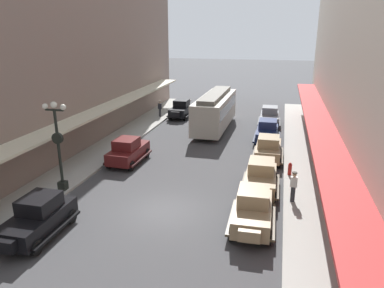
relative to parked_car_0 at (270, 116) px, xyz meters
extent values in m
plane|color=#424244|center=(-4.53, -19.19, -0.94)|extent=(200.00, 200.00, 0.00)
cube|color=#A8A59E|center=(-12.03, -19.19, -0.87)|extent=(3.00, 60.00, 0.15)
cube|color=#A8A59E|center=(2.97, -19.19, -0.87)|extent=(3.00, 60.00, 0.15)
cube|color=beige|center=(-12.63, -19.19, 2.06)|extent=(1.80, 54.00, 0.16)
cube|color=#BF3333|center=(3.57, -19.19, 2.06)|extent=(1.80, 54.00, 0.16)
cube|color=slate|center=(0.00, -0.03, -0.20)|extent=(1.79, 3.94, 0.80)
cube|color=slate|center=(-0.01, 0.22, 0.55)|extent=(1.48, 1.73, 0.70)
cube|color=#8C9EA8|center=(-0.01, 0.22, 0.55)|extent=(1.41, 1.70, 0.42)
cube|color=slate|center=(0.05, -2.16, -0.15)|extent=(0.94, 0.38, 0.52)
cube|color=#393A3D|center=(0.95, -0.01, -0.52)|extent=(0.32, 3.51, 0.12)
cube|color=#393A3D|center=(-0.95, -0.06, -0.52)|extent=(0.32, 3.51, 0.12)
cylinder|color=black|center=(0.84, -1.38, -0.60)|extent=(0.24, 0.68, 0.68)
cylinder|color=black|center=(-0.77, -1.42, -0.60)|extent=(0.24, 0.68, 0.68)
cylinder|color=black|center=(0.78, 1.35, -0.60)|extent=(0.24, 0.68, 0.68)
cylinder|color=black|center=(-0.84, 1.31, -0.60)|extent=(0.24, 0.68, 0.68)
cube|color=#19234C|center=(0.05, -5.62, -0.20)|extent=(1.73, 3.91, 0.80)
cube|color=#19234C|center=(0.05, -5.37, 0.55)|extent=(1.45, 1.71, 0.70)
cube|color=#8C9EA8|center=(0.05, -5.37, 0.55)|extent=(1.38, 1.68, 0.42)
cube|color=#19234C|center=(0.06, -7.75, -0.15)|extent=(0.94, 0.37, 0.52)
cube|color=black|center=(1.00, -5.62, -0.52)|extent=(0.27, 3.51, 0.12)
cube|color=black|center=(-0.90, -5.63, -0.52)|extent=(0.27, 3.51, 0.12)
cylinder|color=black|center=(0.87, -6.98, -0.60)|extent=(0.23, 0.68, 0.68)
cylinder|color=black|center=(-0.75, -7.00, -0.60)|extent=(0.23, 0.68, 0.68)
cylinder|color=black|center=(0.84, -4.25, -0.60)|extent=(0.23, 0.68, 0.68)
cylinder|color=black|center=(-0.77, -4.27, -0.60)|extent=(0.23, 0.68, 0.68)
cube|color=#997F5B|center=(0.03, -19.74, -0.20)|extent=(1.78, 3.93, 0.80)
cube|color=#997F5B|center=(0.03, -19.49, 0.55)|extent=(1.47, 1.73, 0.70)
cube|color=#8C9EA8|center=(0.03, -19.49, 0.55)|extent=(1.40, 1.69, 0.42)
cube|color=#997F5B|center=(0.08, -21.87, -0.15)|extent=(0.94, 0.38, 0.52)
cube|color=#4C3F2D|center=(0.98, -19.72, -0.52)|extent=(0.31, 3.51, 0.12)
cube|color=#4C3F2D|center=(-0.92, -19.75, -0.52)|extent=(0.31, 3.51, 0.12)
cylinder|color=black|center=(0.87, -21.09, -0.60)|extent=(0.23, 0.68, 0.68)
cylinder|color=black|center=(-0.75, -21.12, -0.60)|extent=(0.23, 0.68, 0.68)
cylinder|color=black|center=(0.81, -18.36, -0.60)|extent=(0.23, 0.68, 0.68)
cylinder|color=black|center=(-0.80, -18.39, -0.60)|extent=(0.23, 0.68, 0.68)
cube|color=black|center=(-9.31, 1.33, -0.20)|extent=(1.72, 3.91, 0.80)
cube|color=black|center=(-9.31, 1.58, 0.55)|extent=(1.45, 1.71, 0.70)
cube|color=#8C9EA8|center=(-9.31, 1.58, 0.55)|extent=(1.38, 1.67, 0.42)
cube|color=black|center=(-9.32, -0.80, -0.15)|extent=(0.94, 0.37, 0.52)
cube|color=black|center=(-8.36, 1.33, -0.52)|extent=(0.26, 3.51, 0.12)
cube|color=black|center=(-10.26, 1.34, -0.52)|extent=(0.26, 3.51, 0.12)
cylinder|color=black|center=(-8.51, -0.04, -0.60)|extent=(0.22, 0.68, 0.68)
cylinder|color=black|center=(-10.12, -0.03, -0.60)|extent=(0.22, 0.68, 0.68)
cylinder|color=black|center=(-8.49, 2.69, -0.60)|extent=(0.22, 0.68, 0.68)
cylinder|color=black|center=(-10.11, 2.70, -0.60)|extent=(0.22, 0.68, 0.68)
cube|color=#997F5B|center=(0.15, -15.65, -0.20)|extent=(1.73, 3.91, 0.80)
cube|color=#997F5B|center=(0.15, -15.40, 0.55)|extent=(1.45, 1.71, 0.70)
cube|color=#8C9EA8|center=(0.15, -15.40, 0.55)|extent=(1.38, 1.68, 0.42)
cube|color=#997F5B|center=(0.17, -17.78, -0.15)|extent=(0.94, 0.37, 0.52)
cube|color=#4C3F2D|center=(1.10, -15.64, -0.52)|extent=(0.27, 3.51, 0.12)
cube|color=#4C3F2D|center=(-0.80, -15.66, -0.52)|extent=(0.27, 3.51, 0.12)
cylinder|color=black|center=(0.97, -17.01, -0.60)|extent=(0.23, 0.68, 0.68)
cylinder|color=black|center=(-0.65, -17.02, -0.60)|extent=(0.23, 0.68, 0.68)
cylinder|color=black|center=(0.94, -14.28, -0.60)|extent=(0.23, 0.68, 0.68)
cylinder|color=black|center=(-0.67, -14.29, -0.60)|extent=(0.23, 0.68, 0.68)
cube|color=#997F5B|center=(0.33, -10.10, -0.20)|extent=(1.71, 3.90, 0.80)
cube|color=#997F5B|center=(0.33, -10.35, 0.55)|extent=(1.44, 1.70, 0.70)
cube|color=#8C9EA8|center=(0.33, -10.35, 0.55)|extent=(1.37, 1.67, 0.42)
cube|color=#997F5B|center=(0.33, -7.97, -0.15)|extent=(0.94, 0.36, 0.52)
cube|color=#4C3F2D|center=(-0.62, -10.10, -0.52)|extent=(0.25, 3.51, 0.12)
cube|color=#4C3F2D|center=(1.28, -10.09, -0.52)|extent=(0.25, 3.51, 0.12)
cylinder|color=black|center=(-0.48, -8.73, -0.60)|extent=(0.22, 0.68, 0.68)
cylinder|color=black|center=(1.14, -8.73, -0.60)|extent=(0.22, 0.68, 0.68)
cylinder|color=black|center=(-0.47, -11.46, -0.60)|extent=(0.22, 0.68, 0.68)
cylinder|color=black|center=(1.14, -11.46, -0.60)|extent=(0.22, 0.68, 0.68)
cube|color=#591919|center=(-9.17, -12.98, -0.20)|extent=(1.79, 3.94, 0.80)
cube|color=#591919|center=(-9.18, -13.23, 0.55)|extent=(1.48, 1.73, 0.70)
cube|color=#8C9EA8|center=(-9.18, -13.23, 0.55)|extent=(1.40, 1.70, 0.42)
cube|color=#591919|center=(-9.13, -10.85, -0.15)|extent=(0.94, 0.38, 0.52)
cube|color=black|center=(-10.12, -12.96, -0.52)|extent=(0.32, 3.51, 0.12)
cube|color=black|center=(-8.22, -13.00, -0.52)|extent=(0.32, 3.51, 0.12)
cylinder|color=black|center=(-9.95, -11.60, -0.60)|extent=(0.24, 0.68, 0.68)
cylinder|color=black|center=(-8.34, -11.63, -0.60)|extent=(0.24, 0.68, 0.68)
cylinder|color=black|center=(-10.01, -14.33, -0.60)|extent=(0.24, 0.68, 0.68)
cylinder|color=black|center=(-8.40, -14.36, -0.60)|extent=(0.24, 0.68, 0.68)
cube|color=black|center=(-9.34, -22.81, -0.20)|extent=(1.72, 3.91, 0.80)
cube|color=black|center=(-9.34, -22.56, 0.55)|extent=(1.45, 1.71, 0.70)
cube|color=#8C9EA8|center=(-9.34, -22.56, 0.55)|extent=(1.38, 1.67, 0.42)
cube|color=black|center=(-9.33, -24.94, -0.15)|extent=(0.94, 0.36, 0.52)
cube|color=black|center=(-8.39, -22.81, -0.52)|extent=(0.26, 3.51, 0.12)
cube|color=black|center=(-10.29, -22.82, -0.52)|extent=(0.26, 3.51, 0.12)
cylinder|color=black|center=(-8.52, -24.17, -0.60)|extent=(0.22, 0.68, 0.68)
cylinder|color=black|center=(-10.14, -24.18, -0.60)|extent=(0.22, 0.68, 0.68)
cylinder|color=black|center=(-8.54, -21.44, -0.60)|extent=(0.22, 0.68, 0.68)
cylinder|color=black|center=(-10.15, -21.45, -0.60)|extent=(0.22, 0.68, 0.68)
cube|color=#ADA899|center=(-4.92, -2.67, 0.81)|extent=(2.61, 9.63, 2.70)
cube|color=#5F5C54|center=(-4.92, -2.67, 2.34)|extent=(1.60, 8.66, 0.36)
cube|color=#8C9EA8|center=(-4.92, -2.67, 1.28)|extent=(2.62, 8.86, 0.95)
cube|color=black|center=(-4.95, -5.55, -0.74)|extent=(2.01, 1.22, 0.40)
cube|color=black|center=(-4.89, 0.21, -0.74)|extent=(2.01, 1.22, 0.40)
cube|color=black|center=(-10.93, -18.40, -0.54)|extent=(0.44, 0.44, 0.50)
cylinder|color=black|center=(-10.93, -18.40, 1.81)|extent=(0.16, 0.16, 4.20)
cube|color=black|center=(-10.93, -18.40, 3.91)|extent=(1.10, 0.10, 0.10)
sphere|color=white|center=(-11.48, -18.40, 4.09)|extent=(0.32, 0.32, 0.32)
sphere|color=white|center=(-10.38, -18.40, 4.09)|extent=(0.32, 0.32, 0.32)
sphere|color=white|center=(-10.93, -18.40, 4.19)|extent=(0.36, 0.36, 0.36)
cylinder|color=black|center=(-10.93, -18.40, 2.31)|extent=(0.64, 0.18, 0.64)
cylinder|color=silver|center=(-10.93, -18.30, 2.31)|extent=(0.56, 0.02, 0.56)
cylinder|color=#B21E19|center=(1.82, -12.95, -0.44)|extent=(0.24, 0.24, 0.70)
sphere|color=#B21E19|center=(1.82, -12.95, -0.07)|extent=(0.20, 0.20, 0.20)
cylinder|color=#2D2D33|center=(3.94, -1.35, -0.37)|extent=(0.24, 0.24, 0.85)
cube|color=#8C6647|center=(3.94, -1.35, 0.34)|extent=(0.36, 0.22, 0.56)
sphere|color=brown|center=(3.94, -1.35, 0.74)|extent=(0.22, 0.22, 0.22)
cylinder|color=#2D2D33|center=(1.94, -16.78, -0.37)|extent=(0.24, 0.24, 0.85)
cube|color=white|center=(1.94, -16.78, 0.34)|extent=(0.36, 0.22, 0.56)
sphere|color=tan|center=(1.94, -16.78, 0.74)|extent=(0.22, 0.22, 0.22)
cylinder|color=black|center=(1.94, -16.78, 0.86)|extent=(0.28, 0.28, 0.04)
cylinder|color=#4C4238|center=(3.85, -5.48, -0.37)|extent=(0.24, 0.24, 0.85)
cube|color=#3F598C|center=(3.85, -5.48, 0.34)|extent=(0.36, 0.22, 0.56)
sphere|color=#9E7051|center=(3.85, -5.48, 0.74)|extent=(0.22, 0.22, 0.22)
cylinder|color=black|center=(3.85, -5.48, 0.86)|extent=(0.28, 0.28, 0.04)
cylinder|color=#2D2D33|center=(-11.37, 0.47, -0.37)|extent=(0.24, 0.24, 0.85)
cube|color=#26262D|center=(-11.37, 0.47, 0.34)|extent=(0.36, 0.22, 0.56)
sphere|color=tan|center=(-11.37, 0.47, 0.74)|extent=(0.22, 0.22, 0.22)
cylinder|color=black|center=(-11.37, 0.47, 0.86)|extent=(0.28, 0.28, 0.04)
camera|label=1|loc=(0.95, -35.42, 8.09)|focal=34.14mm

